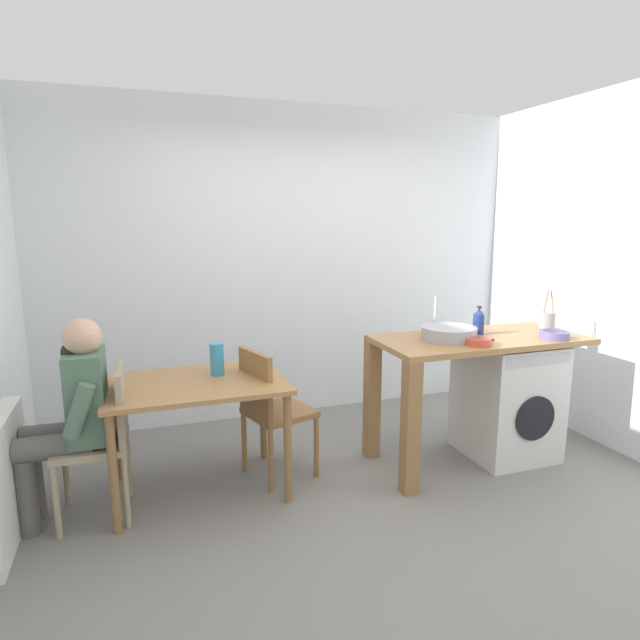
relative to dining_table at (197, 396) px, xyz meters
The scene contains 17 objects.
ground_plane 1.27m from the dining_table, 27.99° to the right, with size 5.46×5.46×0.00m, color slate.
wall_back 1.72m from the dining_table, 52.13° to the left, with size 4.60×0.10×2.70m, color silver.
radiator 1.12m from the dining_table, 168.67° to the right, with size 0.10×0.80×0.70m, color white.
dining_table is the anchor object (origin of this frame).
chair_person_seat 0.57m from the dining_table, 169.42° to the right, with size 0.41×0.41×0.90m.
chair_opposite 0.50m from the dining_table, ahead, with size 0.50×0.50×0.90m.
seated_person 0.71m from the dining_table, behind, with size 0.50×0.51×1.20m.
kitchen_counter 1.77m from the dining_table, ahead, with size 1.50×0.68×0.92m.
washing_machine 2.25m from the dining_table, ahead, with size 0.60×0.61×0.86m.
sink_basin 1.74m from the dining_table, ahead, with size 0.38×0.38×0.09m, color #9EA0A5.
tap 1.76m from the dining_table, ahead, with size 0.02×0.02×0.28m, color #B2B2B7.
bottle_tall_green 2.03m from the dining_table, ahead, with size 0.08×0.08×0.21m.
mixing_bowl 1.87m from the dining_table, 12.01° to the right, with size 0.18×0.18×0.05m.
utensil_crock 2.62m from the dining_table, ahead, with size 0.11×0.11×0.30m.
colander 2.47m from the dining_table, ahead, with size 0.20×0.20×0.06m.
vase 0.27m from the dining_table, 33.69° to the left, with size 0.09×0.09×0.21m, color teal.
scissors 1.96m from the dining_table, ahead, with size 0.15×0.06×0.01m.
Camera 1 is at (-1.27, -2.74, 1.75)m, focal length 29.60 mm.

